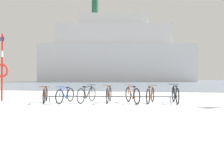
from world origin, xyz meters
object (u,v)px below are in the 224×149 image
Objects in this scene: bicycle_3 at (109,95)px; rescue_post at (2,69)px; bicycle_0 at (45,95)px; ferry_ship at (116,54)px; bicycle_6 at (175,95)px; bicycle_5 at (150,95)px; bicycle_2 at (87,94)px; bicycle_1 at (65,95)px; bicycle_4 at (132,95)px.

rescue_post reaches higher than bicycle_3.
ferry_ship is at bearing 95.26° from bicycle_0.
bicycle_0 is 5.92m from bicycle_6.
bicycle_5 is at bearing -173.27° from bicycle_6.
bicycle_0 is 0.92× the size of bicycle_2.
bicycle_0 is 0.49× the size of rescue_post.
bicycle_0 reaches higher than bicycle_1.
bicycle_1 is (0.97, 0.02, -0.00)m from bicycle_0.
bicycle_4 is (3.96, 0.49, 0.02)m from bicycle_0.
bicycle_2 is 4.00m from bicycle_6.
bicycle_0 is 4.82m from bicycle_5.
ferry_ship reaches higher than bicycle_5.
bicycle_6 reaches higher than bicycle_2.
bicycle_2 is at bearing 2.26° from rescue_post.
ferry_ship reaches higher than bicycle_6.
bicycle_1 is 1.00× the size of bicycle_4.
bicycle_5 is (2.88, 0.30, -0.01)m from bicycle_2.
bicycle_0 is at bearing -178.89° from bicycle_1.
rescue_post is (-5.25, -0.31, 1.21)m from bicycle_3.
ferry_ship is at bearing 96.23° from bicycle_1.
ferry_ship reaches higher than rescue_post.
bicycle_2 is 0.04× the size of ferry_ship.
bicycle_6 reaches higher than bicycle_1.
bicycle_2 is 1.04× the size of bicycle_5.
bicycle_2 reaches higher than bicycle_1.
bicycle_5 is 7.25m from rescue_post.
bicycle_0 is at bearing -172.67° from bicycle_5.
bicycle_3 is at bearing -175.22° from bicycle_5.
bicycle_2 is at bearing -175.29° from bicycle_4.
bicycle_3 is 0.53× the size of rescue_post.
bicycle_6 is at bearing 7.62° from bicycle_4.
bicycle_6 is at bearing 7.22° from bicycle_0.
bicycle_4 is 6.44m from rescue_post.
bicycle_2 is at bearing -172.08° from bicycle_3.
bicycle_5 is (3.81, 0.60, 0.02)m from bicycle_1.
bicycle_4 is at bearing 7.03° from bicycle_0.
bicycle_4 is 0.03× the size of ferry_ship.
bicycle_2 is 1.01m from bicycle_3.
rescue_post is at bearing 177.73° from bicycle_1.
ferry_ship is (-7.07, 55.96, 8.39)m from bicycle_2.
ferry_ship is at bearing 98.23° from bicycle_3.
bicycle_0 is at bearing -84.74° from ferry_ship.
rescue_post reaches higher than bicycle_4.
bicycle_3 is 57.02m from ferry_ship.
bicycle_4 is 0.82m from bicycle_5.
bicycle_1 is at bearing -167.19° from bicycle_3.
rescue_post is (-3.32, 0.13, 1.23)m from bicycle_1.
bicycle_0 is 57.14m from ferry_ship.
bicycle_3 is (1.93, 0.44, 0.02)m from bicycle_1.
bicycle_1 is at bearing -171.59° from bicycle_6.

